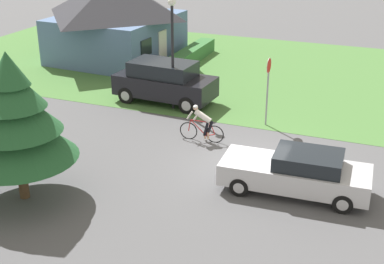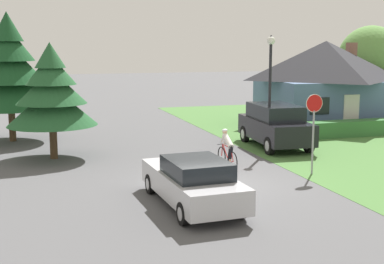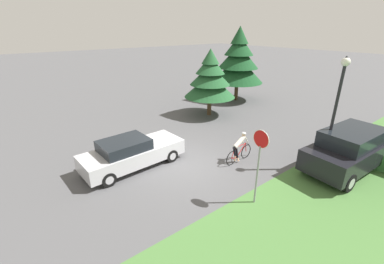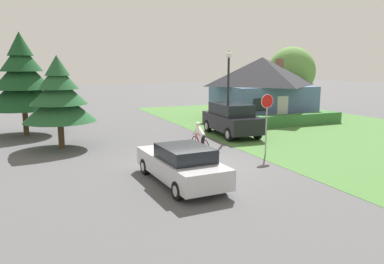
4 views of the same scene
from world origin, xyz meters
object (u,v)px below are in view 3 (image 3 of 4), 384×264
object	(u,v)px
street_lamp	(338,99)
conifer_tall_near	(210,79)
stop_sign	(259,154)
cyclist	(239,148)
sedan_left_lane	(132,153)
parked_suv_right	(349,150)
conifer_tall_far	(238,61)

from	to	relation	value
street_lamp	conifer_tall_near	size ratio (longest dim) A/B	1.06
stop_sign	cyclist	bearing A→B (deg)	-36.27
sedan_left_lane	conifer_tall_near	distance (m)	8.91
sedan_left_lane	cyclist	world-z (taller)	cyclist
cyclist	stop_sign	distance (m)	3.44
cyclist	sedan_left_lane	bearing A→B (deg)	144.76
cyclist	street_lamp	world-z (taller)	street_lamp
sedan_left_lane	cyclist	bearing A→B (deg)	-35.06
cyclist	stop_sign	xyz separation A→B (m)	(2.54, -1.92, 1.30)
street_lamp	conifer_tall_near	distance (m)	9.25
cyclist	parked_suv_right	world-z (taller)	parked_suv_right
cyclist	stop_sign	world-z (taller)	stop_sign
conifer_tall_near	conifer_tall_far	size ratio (longest dim) A/B	0.77
sedan_left_lane	cyclist	distance (m)	5.08
sedan_left_lane	parked_suv_right	world-z (taller)	parked_suv_right
parked_suv_right	conifer_tall_near	size ratio (longest dim) A/B	1.00
conifer_tall_far	conifer_tall_near	bearing A→B (deg)	-70.19
street_lamp	conifer_tall_near	world-z (taller)	street_lamp
conifer_tall_far	sedan_left_lane	bearing A→B (deg)	-67.55
sedan_left_lane	conifer_tall_far	xyz separation A→B (m)	(-5.24, 12.67, 2.66)
stop_sign	conifer_tall_near	world-z (taller)	conifer_tall_near
parked_suv_right	conifer_tall_near	bearing A→B (deg)	90.98
street_lamp	parked_suv_right	bearing A→B (deg)	47.94
parked_suv_right	stop_sign	xyz separation A→B (m)	(-1.02, -5.14, 1.00)
sedan_left_lane	street_lamp	size ratio (longest dim) A/B	0.95
stop_sign	street_lamp	distance (m)	4.62
parked_suv_right	conifer_tall_far	size ratio (longest dim) A/B	0.77
parked_suv_right	street_lamp	world-z (taller)	street_lamp
cyclist	parked_suv_right	bearing A→B (deg)	-50.64
stop_sign	conifer_tall_near	size ratio (longest dim) A/B	0.61
stop_sign	conifer_tall_near	bearing A→B (deg)	-31.56
conifer_tall_near	conifer_tall_far	xyz separation A→B (m)	(-1.70, 4.73, 0.70)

